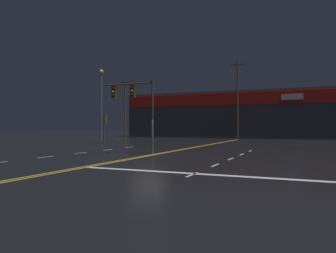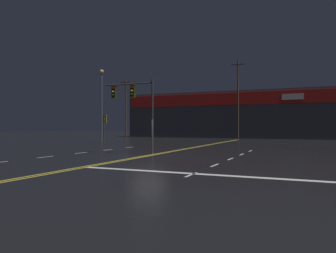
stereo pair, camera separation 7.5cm
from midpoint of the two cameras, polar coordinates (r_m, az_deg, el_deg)
The scene contains 7 objects.
ground_plane at distance 22.53m, azimuth -3.57°, elevation -5.09°, with size 200.00×200.00×0.00m, color black.
road_markings at distance 20.68m, azimuth -2.42°, elevation -5.53°, with size 16.91×60.00×0.01m.
traffic_signal_median at distance 24.41m, azimuth -6.37°, elevation 4.98°, with size 4.15×0.36×5.41m.
traffic_signal_corner_northwest at distance 39.84m, azimuth -11.09°, elevation 0.72°, with size 0.42×0.36×3.41m.
streetlight_near_right at distance 44.04m, azimuth -11.60°, elevation 5.28°, with size 0.56×0.56×9.49m.
building_backdrop at distance 60.61m, azimuth 13.77°, elevation 1.93°, with size 43.52×10.23×8.08m.
utility_pole_row at distance 53.88m, azimuth 11.64°, elevation 4.08°, with size 44.21×0.26×12.56m.
Camera 1 is at (10.17, -20.01, 1.99)m, focal length 35.00 mm.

